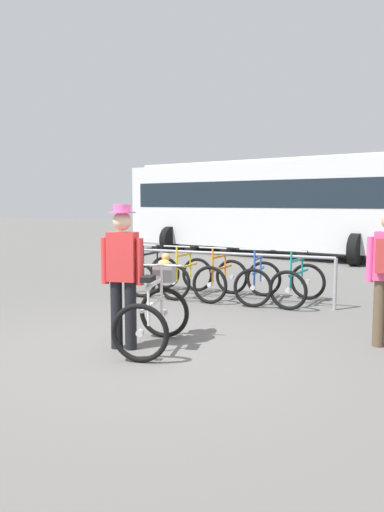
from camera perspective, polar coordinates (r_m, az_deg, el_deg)
ground_plane at (r=5.94m, az=-4.56°, el=-10.88°), size 80.00×80.00×0.00m
bike_rack_rail at (r=8.72m, az=3.67°, el=-0.77°), size 3.91×0.14×0.88m
racked_bike_black at (r=9.53m, az=-4.54°, el=-2.10°), size 0.68×1.12×0.98m
racked_bike_yellow at (r=9.23m, az=-0.69°, el=-2.36°), size 0.71×1.13×0.97m
racked_bike_orange at (r=8.97m, az=3.41°, el=-2.62°), size 0.74×1.16×0.98m
racked_bike_blue at (r=8.76m, az=7.72°, el=-2.88°), size 0.73×1.14×0.97m
racked_bike_teal at (r=8.60m, az=12.22°, el=-3.14°), size 0.82×1.21×0.98m
featured_bicycle at (r=6.00m, az=-4.22°, el=-5.91°), size 0.84×1.25×1.09m
person_with_featured_bike at (r=5.86m, az=-8.02°, el=-1.66°), size 0.53×0.32×1.72m
bus_distant at (r=16.59m, az=9.05°, el=6.14°), size 10.31×4.87×3.08m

